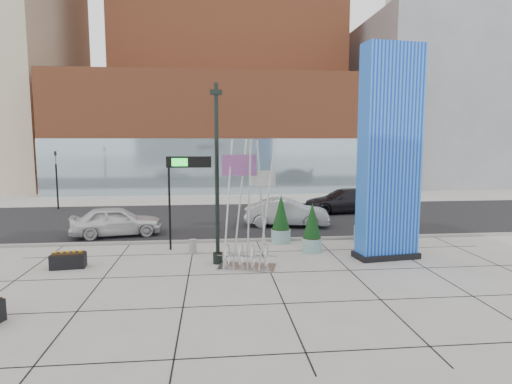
{
  "coord_description": "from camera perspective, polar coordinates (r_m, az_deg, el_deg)",
  "views": [
    {
      "loc": [
        -1.09,
        -16.15,
        4.88
      ],
      "look_at": [
        0.76,
        2.0,
        2.65
      ],
      "focal_mm": 30.0,
      "sensor_mm": 36.0,
      "label": 1
    }
  ],
  "objects": [
    {
      "name": "round_planter_east",
      "position": [
        21.38,
        14.35,
        -3.1
      ],
      "size": [
        1.03,
        1.03,
        2.58
      ],
      "color": "#82AFAA",
      "rests_on": "ground"
    },
    {
      "name": "lamp_post",
      "position": [
        16.7,
        -5.21,
        0.05
      ],
      "size": [
        0.47,
        0.39,
        7.02
      ],
      "rotation": [
        0.0,
        0.0,
        0.27
      ],
      "color": "black",
      "rests_on": "ground"
    },
    {
      "name": "traffic_signal",
      "position": [
        33.11,
        -25.05,
        1.84
      ],
      "size": [
        0.15,
        0.18,
        4.1
      ],
      "color": "black",
      "rests_on": "ground"
    },
    {
      "name": "building_grey_parking",
      "position": [
        55.4,
        23.91,
        10.64
      ],
      "size": [
        20.0,
        18.0,
        18.0
      ],
      "primitive_type": "cube",
      "color": "slate",
      "rests_on": "ground"
    },
    {
      "name": "overhead_street_sign",
      "position": [
        19.03,
        -9.44,
        2.93
      ],
      "size": [
        1.96,
        0.23,
        4.16
      ],
      "rotation": [
        0.0,
        0.0,
        -0.02
      ],
      "color": "black",
      "rests_on": "ground"
    },
    {
      "name": "round_planter_mid",
      "position": [
        18.85,
        7.48,
        -4.85
      ],
      "size": [
        0.88,
        0.88,
        2.19
      ],
      "color": "#82AFAA",
      "rests_on": "ground"
    },
    {
      "name": "tower_podium",
      "position": [
        43.21,
        -3.07,
        7.78
      ],
      "size": [
        34.0,
        10.0,
        11.0
      ],
      "primitive_type": "cube",
      "color": "brown",
      "rests_on": "ground"
    },
    {
      "name": "car_white_west",
      "position": [
        22.91,
        -18.12,
        -3.75
      ],
      "size": [
        4.71,
        2.63,
        1.52
      ],
      "primitive_type": "imported",
      "rotation": [
        0.0,
        0.0,
        1.77
      ],
      "color": "silver",
      "rests_on": "ground"
    },
    {
      "name": "public_art_sculpture",
      "position": [
        16.33,
        -1.16,
        -5.72
      ],
      "size": [
        2.36,
        1.55,
        4.92
      ],
      "rotation": [
        0.0,
        0.0,
        -0.23
      ],
      "color": "silver",
      "rests_on": "ground"
    },
    {
      "name": "concrete_bollard",
      "position": [
        18.74,
        -8.44,
        -7.21
      ],
      "size": [
        0.32,
        0.32,
        0.63
      ],
      "primitive_type": "cylinder",
      "color": "gray",
      "rests_on": "ground"
    },
    {
      "name": "box_planter_north",
      "position": [
        18.06,
        -23.75,
        -8.26
      ],
      "size": [
        1.32,
        0.76,
        0.69
      ],
      "rotation": [
        0.0,
        0.0,
        0.1
      ],
      "color": "black",
      "rests_on": "ground"
    },
    {
      "name": "car_dark_east",
      "position": [
        29.37,
        11.62,
        -1.17
      ],
      "size": [
        5.69,
        2.78,
        1.59
      ],
      "primitive_type": "imported",
      "rotation": [
        0.0,
        0.0,
        -1.47
      ],
      "color": "black",
      "rests_on": "ground"
    },
    {
      "name": "blue_pylon",
      "position": [
        18.19,
        17.36,
        4.45
      ],
      "size": [
        2.73,
        1.5,
        8.65
      ],
      "rotation": [
        0.0,
        0.0,
        0.14
      ],
      "color": "#0C29B5",
      "rests_on": "ground"
    },
    {
      "name": "tower_glass_front",
      "position": [
        38.48,
        -2.7,
        3.41
      ],
      "size": [
        34.0,
        0.6,
        5.0
      ],
      "primitive_type": "cube",
      "color": "#8CA5B2",
      "rests_on": "ground"
    },
    {
      "name": "curb_edge",
      "position": [
        20.75,
        -2.67,
        -6.47
      ],
      "size": [
        80.0,
        0.3,
        0.12
      ],
      "primitive_type": "cube",
      "color": "gray",
      "rests_on": "ground"
    },
    {
      "name": "ground",
      "position": [
        16.91,
        -1.91,
        -9.81
      ],
      "size": [
        160.0,
        160.0,
        0.0
      ],
      "primitive_type": "plane",
      "color": "#9E9991",
      "rests_on": "ground"
    },
    {
      "name": "car_silver_mid",
      "position": [
        24.27,
        4.15,
        -2.79
      ],
      "size": [
        4.94,
        2.59,
        1.55
      ],
      "primitive_type": "imported",
      "rotation": [
        0.0,
        0.0,
        1.36
      ],
      "color": "#9B9DA2",
      "rests_on": "ground"
    },
    {
      "name": "round_planter_west",
      "position": [
        20.36,
        3.34,
        -3.75
      ],
      "size": [
        0.93,
        0.93,
        2.31
      ],
      "color": "#82AFAA",
      "rests_on": "ground"
    },
    {
      "name": "street_asphalt",
      "position": [
        26.62,
        -3.38,
        -3.58
      ],
      "size": [
        80.0,
        12.0,
        0.02
      ],
      "primitive_type": "cube",
      "color": "black",
      "rests_on": "ground"
    }
  ]
}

